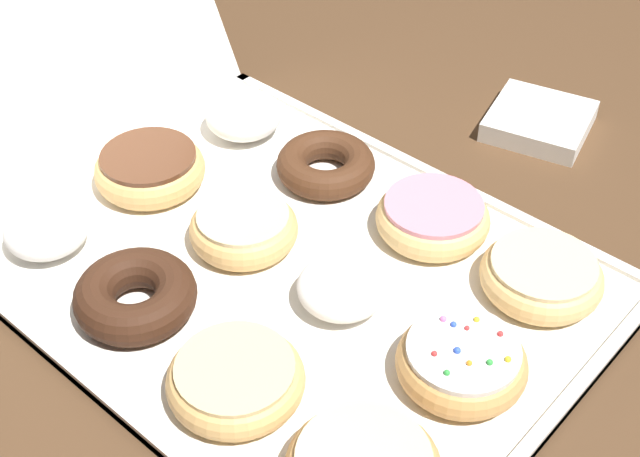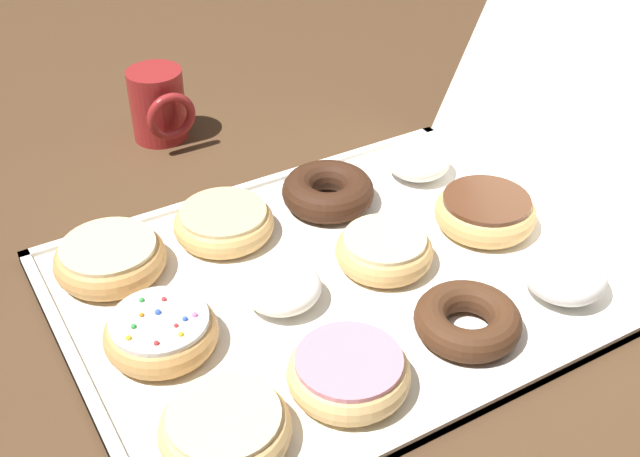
% 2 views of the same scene
% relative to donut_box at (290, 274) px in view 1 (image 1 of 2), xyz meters
% --- Properties ---
extents(ground_plane, '(3.00, 3.00, 0.00)m').
position_rel_donut_box_xyz_m(ground_plane, '(0.00, 0.00, -0.01)').
color(ground_plane, '#4C331E').
extents(donut_box, '(0.44, 0.57, 0.01)m').
position_rel_donut_box_xyz_m(donut_box, '(0.00, 0.00, 0.00)').
color(donut_box, silver).
rests_on(donut_box, ground).
extents(sprinkle_donut_1, '(0.11, 0.11, 0.04)m').
position_rel_donut_box_xyz_m(sprinkle_donut_1, '(0.00, -0.20, 0.02)').
color(sprinkle_donut_1, tan).
rests_on(sprinkle_donut_1, donut_box).
extents(glazed_ring_donut_2, '(0.11, 0.11, 0.04)m').
position_rel_donut_box_xyz_m(glazed_ring_donut_2, '(0.14, -0.19, 0.02)').
color(glazed_ring_donut_2, '#E5B770').
rests_on(glazed_ring_donut_2, donut_box).
extents(glazed_ring_donut_3, '(0.12, 0.12, 0.03)m').
position_rel_donut_box_xyz_m(glazed_ring_donut_3, '(-0.14, -0.07, 0.02)').
color(glazed_ring_donut_3, tan).
rests_on(glazed_ring_donut_3, donut_box).
extents(powdered_filled_donut_4, '(0.08, 0.08, 0.04)m').
position_rel_donut_box_xyz_m(powdered_filled_donut_4, '(-0.00, -0.07, 0.03)').
color(powdered_filled_donut_4, white).
rests_on(powdered_filled_donut_4, donut_box).
extents(pink_frosted_donut_5, '(0.11, 0.11, 0.04)m').
position_rel_donut_box_xyz_m(pink_frosted_donut_5, '(0.14, -0.07, 0.02)').
color(pink_frosted_donut_5, '#E5B770').
rests_on(pink_frosted_donut_5, donut_box).
extents(chocolate_cake_ring_donut_6, '(0.11, 0.11, 0.04)m').
position_rel_donut_box_xyz_m(chocolate_cake_ring_donut_6, '(-0.13, 0.07, 0.02)').
color(chocolate_cake_ring_donut_6, '#381E11').
rests_on(chocolate_cake_ring_donut_6, donut_box).
extents(glazed_ring_donut_7, '(0.11, 0.11, 0.04)m').
position_rel_donut_box_xyz_m(glazed_ring_donut_7, '(0.00, 0.06, 0.02)').
color(glazed_ring_donut_7, tan).
rests_on(glazed_ring_donut_7, donut_box).
extents(chocolate_cake_ring_donut_8, '(0.11, 0.11, 0.03)m').
position_rel_donut_box_xyz_m(chocolate_cake_ring_donut_8, '(0.13, 0.07, 0.02)').
color(chocolate_cake_ring_donut_8, '#472816').
rests_on(chocolate_cake_ring_donut_8, donut_box).
extents(powdered_filled_donut_9, '(0.08, 0.08, 0.04)m').
position_rel_donut_box_xyz_m(powdered_filled_donut_9, '(-0.13, 0.20, 0.03)').
color(powdered_filled_donut_9, white).
rests_on(powdered_filled_donut_9, donut_box).
extents(chocolate_frosted_donut_10, '(0.12, 0.12, 0.04)m').
position_rel_donut_box_xyz_m(chocolate_frosted_donut_10, '(0.00, 0.20, 0.03)').
color(chocolate_frosted_donut_10, tan).
rests_on(chocolate_frosted_donut_10, donut_box).
extents(powdered_filled_donut_11, '(0.09, 0.09, 0.05)m').
position_rel_donut_box_xyz_m(powdered_filled_donut_11, '(0.13, 0.20, 0.03)').
color(powdered_filled_donut_11, white).
rests_on(powdered_filled_donut_11, donut_box).
extents(napkin_stack, '(0.14, 0.14, 0.02)m').
position_rel_donut_box_xyz_m(napkin_stack, '(0.38, -0.05, 0.01)').
color(napkin_stack, white).
rests_on(napkin_stack, ground).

